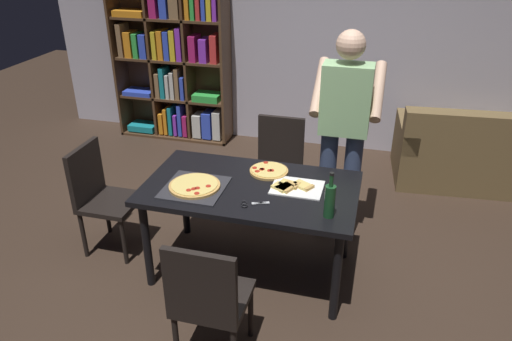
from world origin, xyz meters
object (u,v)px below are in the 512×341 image
Objects in this scene: chair_far_side at (278,161)px; bookshelf at (175,61)px; pepperoni_pizza_on_tray at (195,186)px; chair_left_end at (100,192)px; second_pizza_plain at (269,171)px; kitchen_scissors at (250,204)px; person_serving_pizza at (344,126)px; wine_bottle at (330,200)px; couch at (482,156)px; chair_near_camera at (208,297)px; dining_table at (251,196)px.

chair_far_side is 0.46× the size of bookshelf.
chair_left_end is at bearing 171.28° from pepperoni_pizza_on_tray.
second_pizza_plain is (1.68, -2.13, -0.19)m from bookshelf.
chair_left_end is at bearing 169.32° from kitchen_scissors.
bookshelf reaches higher than second_pizza_plain.
person_serving_pizza reaches higher than wine_bottle.
chair_left_end is at bearing -158.94° from person_serving_pizza.
kitchen_scissors is (0.44, -0.11, -0.01)m from pepperoni_pizza_on_tray.
person_serving_pizza reaches higher than second_pizza_plain.
second_pizza_plain is at bearing 88.84° from kitchen_scissors.
chair_left_end is at bearing -147.79° from couch.
pepperoni_pizza_on_tray is at bearing -138.59° from person_serving_pizza.
pepperoni_pizza_on_tray reaches higher than second_pizza_plain.
second_pizza_plain is (0.45, 0.38, -0.00)m from pepperoni_pizza_on_tray.
chair_left_end reaches higher than couch.
bookshelf is at bearing 128.29° from second_pizza_plain.
kitchen_scissors is (0.07, 0.67, 0.24)m from chair_near_camera.
couch is 2.66m from wine_bottle.
dining_table is 2.88m from bookshelf.
chair_near_camera is 1.84m from chair_far_side.
chair_left_end is (-1.25, -0.92, 0.00)m from chair_far_side.
pepperoni_pizza_on_tray is (-0.37, 0.79, 0.25)m from chair_near_camera.
dining_table is 0.87× the size of person_serving_pizza.
chair_far_side is 0.51× the size of person_serving_pizza.
bookshelf is (-3.51, 0.39, 0.65)m from couch.
bookshelf is 3.11m from kitchen_scissors.
chair_near_camera is at bearing -95.56° from kitchen_scissors.
kitchen_scissors reaches higher than dining_table.
chair_near_camera is 1.79m from person_serving_pizza.
second_pizza_plain reaches higher than dining_table.
second_pizza_plain is at bearing 40.01° from pepperoni_pizza_on_tray.
kitchen_scissors is (-0.51, -0.95, -0.24)m from person_serving_pizza.
bookshelf is at bearing 122.52° from kitchen_scissors.
wine_bottle is (0.97, -0.12, 0.10)m from pepperoni_pizza_on_tray.
person_serving_pizza is at bearing 70.57° from chair_near_camera.
bookshelf is (-1.61, 1.45, 0.44)m from chair_far_side.
couch reaches higher than pepperoni_pizza_on_tray.
chair_near_camera is 0.72m from kitchen_scissors.
chair_far_side is (0.00, 0.92, -0.16)m from dining_table.
person_serving_pizza is (0.57, -0.22, 0.49)m from chair_far_side.
dining_table is 0.27m from second_pizza_plain.
pepperoni_pizza_on_tray is at bearing -160.31° from dining_table.
dining_table is 7.72× the size of kitchen_scissors.
pepperoni_pizza_on_tray is 0.98m from wine_bottle.
chair_near_camera reaches higher than pepperoni_pizza_on_tray.
chair_far_side is 1.20m from kitchen_scissors.
person_serving_pizza is 0.97m from wine_bottle.
chair_near_camera and chair_left_end have the same top height.
dining_table is at bearing 156.56° from wine_bottle.
pepperoni_pizza_on_tray is at bearing -63.85° from bookshelf.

